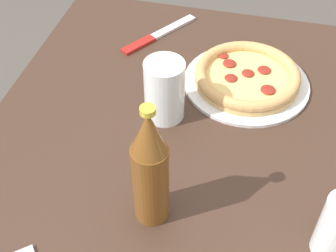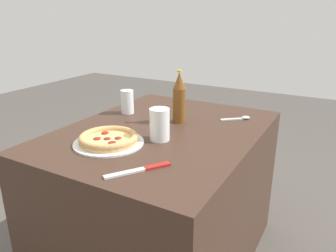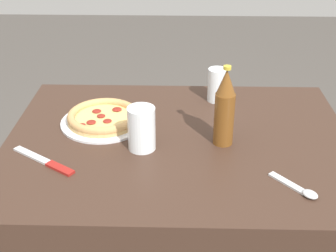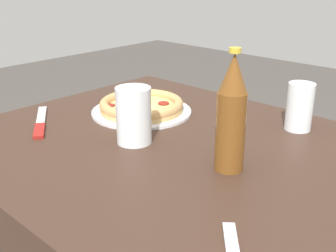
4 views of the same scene
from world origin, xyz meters
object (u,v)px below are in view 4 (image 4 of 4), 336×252
at_px(glass_lemonade, 299,109).
at_px(beer_bottle, 231,115).
at_px(pizza_veggie, 141,106).
at_px(knife, 40,123).
at_px(glass_cola, 134,117).

bearing_deg(glass_lemonade, beer_bottle, -89.89).
distance_m(pizza_veggie, glass_lemonade, 0.43).
bearing_deg(glass_lemonade, knife, -140.11).
height_order(glass_lemonade, glass_cola, glass_cola).
bearing_deg(glass_cola, pizza_veggie, 131.72).
xyz_separation_m(glass_lemonade, knife, (-0.51, -0.43, -0.05)).
xyz_separation_m(pizza_veggie, glass_lemonade, (0.38, 0.19, 0.04)).
bearing_deg(pizza_veggie, knife, -118.08).
xyz_separation_m(beer_bottle, knife, (-0.52, -0.13, -0.12)).
bearing_deg(knife, beer_bottle, 13.84).
distance_m(glass_cola, knife, 0.29).
distance_m(beer_bottle, knife, 0.54).
height_order(glass_lemonade, knife, glass_lemonade).
xyz_separation_m(glass_lemonade, beer_bottle, (0.00, -0.30, 0.06)).
relative_size(glass_cola, knife, 0.64).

